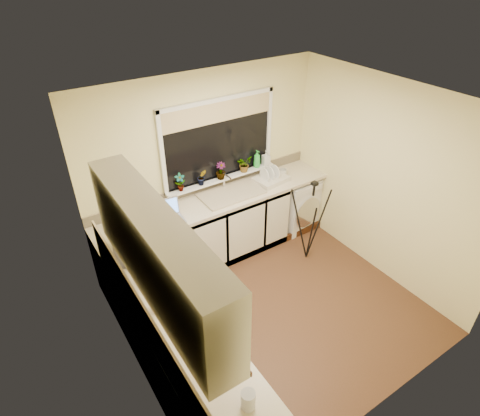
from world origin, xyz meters
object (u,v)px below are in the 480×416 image
at_px(soap_bottle_green, 257,159).
at_px(glass_jug, 248,400).
at_px(cup_back, 283,172).
at_px(plant_c, 221,171).
at_px(dish_rack, 271,179).
at_px(washing_machine, 294,202).
at_px(soap_bottle_clear, 266,158).
at_px(plant_d, 244,164).
at_px(microwave, 132,244).
at_px(steel_jar, 158,304).
at_px(plant_a, 180,182).
at_px(cup_left, 195,330).
at_px(plant_b, 202,177).
at_px(tripod, 310,222).
at_px(kettle, 156,271).
at_px(laptop, 169,215).

bearing_deg(soap_bottle_green, glass_jug, -126.30).
bearing_deg(cup_back, plant_c, 169.70).
bearing_deg(dish_rack, washing_machine, -6.92).
xyz_separation_m(soap_bottle_green, soap_bottle_clear, (0.14, -0.02, -0.02)).
distance_m(soap_bottle_green, soap_bottle_clear, 0.14).
distance_m(plant_d, soap_bottle_green, 0.22).
xyz_separation_m(microwave, soap_bottle_green, (2.04, 0.67, 0.14)).
height_order(steel_jar, plant_a, plant_a).
height_order(washing_machine, plant_a, plant_a).
xyz_separation_m(soap_bottle_clear, cup_left, (-2.14, -1.92, -0.21)).
distance_m(washing_machine, soap_bottle_clear, 0.87).
bearing_deg(plant_d, soap_bottle_green, 2.23).
height_order(soap_bottle_green, soap_bottle_clear, soap_bottle_green).
distance_m(glass_jug, cup_left, 0.75).
bearing_deg(plant_c, microwave, -155.88).
distance_m(plant_b, cup_left, 2.24).
bearing_deg(tripod, plant_a, 150.26).
bearing_deg(cup_back, plant_a, 173.43).
bearing_deg(plant_a, dish_rack, -9.88).
height_order(microwave, cup_left, microwave).
height_order(washing_machine, cup_left, cup_left).
height_order(plant_a, soap_bottle_clear, plant_a).
xyz_separation_m(glass_jug, plant_a, (0.82, 2.68, 0.19)).
bearing_deg(washing_machine, cup_back, 163.88).
xyz_separation_m(washing_machine, kettle, (-2.54, -0.93, 0.60)).
xyz_separation_m(laptop, plant_c, (0.88, 0.27, 0.20)).
xyz_separation_m(laptop, soap_bottle_green, (1.46, 0.29, 0.21)).
bearing_deg(kettle, plant_d, 32.78).
xyz_separation_m(plant_d, soap_bottle_green, (0.22, 0.01, 0.01)).
distance_m(dish_rack, cup_back, 0.25).
bearing_deg(laptop, microwave, -141.69).
xyz_separation_m(steel_jar, cup_back, (2.45, 1.34, -0.01)).
relative_size(tripod, plant_d, 5.46).
xyz_separation_m(steel_jar, soap_bottle_green, (2.13, 1.52, 0.21)).
bearing_deg(plant_b, microwave, -151.13).
bearing_deg(soap_bottle_clear, laptop, -170.48).
bearing_deg(tripod, soap_bottle_clear, 98.22).
relative_size(washing_machine, soap_bottle_clear, 3.92).
xyz_separation_m(plant_a, plant_d, (0.95, -0.00, -0.01)).
height_order(laptop, plant_a, plant_a).
bearing_deg(soap_bottle_clear, plant_c, 179.87).
distance_m(kettle, microwave, 0.49).
bearing_deg(plant_a, glass_jug, -106.92).
relative_size(dish_rack, cup_back, 3.61).
relative_size(soap_bottle_clear, cup_left, 2.08).
xyz_separation_m(kettle, plant_d, (1.78, 1.15, 0.15)).
bearing_deg(microwave, steel_jar, -164.31).
distance_m(washing_machine, plant_b, 1.61).
distance_m(tripod, glass_jug, 2.83).
distance_m(soap_bottle_clear, cup_back, 0.32).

